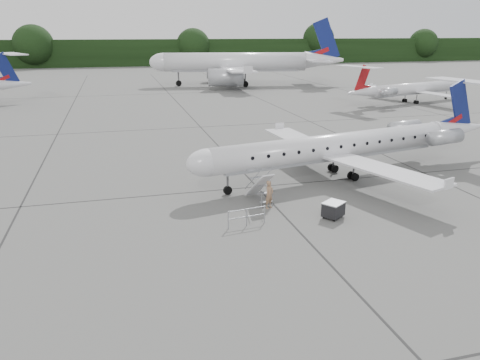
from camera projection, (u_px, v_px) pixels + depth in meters
name	position (u px, v px, depth m)	size (l,w,h in m)	color
ground	(374.00, 216.00, 27.48)	(320.00, 320.00, 0.00)	slate
treeline	(159.00, 53.00, 145.97)	(260.00, 4.00, 8.00)	black
main_regional_jet	(335.00, 134.00, 33.77)	(25.62, 18.44, 6.57)	silver
airstair	(259.00, 186.00, 29.53)	(0.85, 2.29, 2.06)	silver
passenger	(269.00, 195.00, 28.48)	(0.64, 0.42, 1.74)	#8E6A4D
safety_railing	(247.00, 218.00, 25.95)	(2.20, 0.08, 1.00)	#92959A
baggage_cart	(333.00, 209.00, 27.11)	(1.16, 0.94, 1.01)	black
bg_narrowbody	(235.00, 53.00, 91.30)	(35.54, 25.59, 12.76)	silver
bg_regional_right	(416.00, 83.00, 70.30)	(22.57, 16.25, 5.92)	silver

